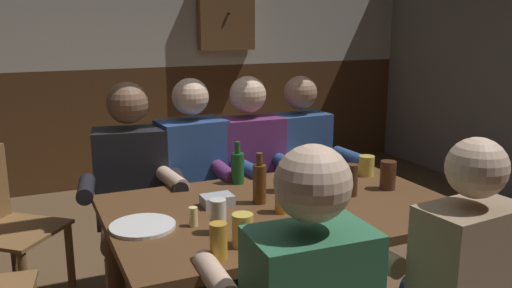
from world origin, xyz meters
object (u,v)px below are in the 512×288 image
pint_glass_6 (243,230)px  pint_glass_8 (308,226)px  dining_table (282,227)px  pint_glass_2 (282,196)px  wall_dart_cabinet (226,13)px  person_3 (306,168)px  person_5 (447,279)px  person_0 (132,187)px  person_1 (197,179)px  pint_glass_3 (287,177)px  pint_glass_5 (219,241)px  chair_empty_near_left (2,225)px  person_2 (253,172)px  bottle_0 (259,183)px  pint_glass_1 (351,180)px  bottle_1 (238,167)px  condiment_caddy (217,200)px  table_candle (193,217)px  pint_glass_7 (366,166)px  pint_glass_4 (218,216)px  pint_glass_0 (388,175)px  plate_1 (143,226)px  plate_0 (444,217)px

pint_glass_6 → pint_glass_8: size_ratio=0.90×
dining_table → pint_glass_2: size_ratio=10.39×
pint_glass_6 → wall_dart_cabinet: 3.57m
person_3 → person_5: bearing=78.6°
person_0 → person_1: (0.37, 0.00, -0.00)m
pint_glass_3 → person_0: bearing=139.7°
pint_glass_2 → pint_glass_5: (-0.41, -0.32, -0.01)m
chair_empty_near_left → pint_glass_5: chair_empty_near_left is taller
pint_glass_8 → wall_dart_cabinet: wall_dart_cabinet is taller
person_2 → bottle_0: person_2 is taller
person_0 → pint_glass_2: 0.95m
pint_glass_6 → pint_glass_1: bearing=25.1°
bottle_1 → pint_glass_8: 0.80m
pint_glass_3 → dining_table: bearing=-123.6°
pint_glass_1 → condiment_caddy: bearing=168.9°
person_3 → bottle_0: 0.90m
pint_glass_2 → pint_glass_5: 0.52m
pint_glass_1 → pint_glass_5: bearing=-154.1°
condiment_caddy → pint_glass_3: pint_glass_3 is taller
dining_table → table_candle: table_candle is taller
bottle_1 → wall_dart_cabinet: wall_dart_cabinet is taller
person_5 → pint_glass_3: 0.92m
chair_empty_near_left → bottle_0: bottle_0 is taller
condiment_caddy → pint_glass_8: size_ratio=1.02×
person_5 → pint_glass_1: size_ratio=7.74×
pint_glass_7 → person_1: bearing=148.8°
pint_glass_6 → pint_glass_2: bearing=41.0°
pint_glass_4 → wall_dart_cabinet: wall_dart_cabinet is taller
dining_table → pint_glass_8: size_ratio=11.26×
bottle_0 → pint_glass_1: (0.44, -0.08, -0.02)m
bottle_0 → pint_glass_0: (0.66, -0.07, -0.03)m
plate_1 → pint_glass_4: (0.26, -0.17, 0.06)m
plate_0 → bottle_0: (-0.63, 0.50, 0.09)m
pint_glass_7 → condiment_caddy: bearing=-171.9°
chair_empty_near_left → pint_glass_3: 1.58m
pint_glass_8 → pint_glass_7: bearing=41.8°
person_0 → pint_glass_0: (1.12, -0.72, 0.13)m
person_5 → pint_glass_8: size_ratio=8.68×
pint_glass_2 → pint_glass_5: bearing=-141.8°
person_2 → condiment_caddy: size_ratio=8.86×
dining_table → person_2: bearing=76.7°
person_3 → pint_glass_7: 0.50m
plate_0 → pint_glass_2: 0.69m
wall_dart_cabinet → plate_0: bearing=-95.3°
condiment_caddy → plate_1: (-0.36, -0.13, -0.02)m
pint_glass_0 → pint_glass_2: 0.63m
chair_empty_near_left → pint_glass_4: bearing=74.7°
plate_1 → pint_glass_4: size_ratio=1.93×
dining_table → person_1: size_ratio=1.24×
person_0 → wall_dart_cabinet: 2.78m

